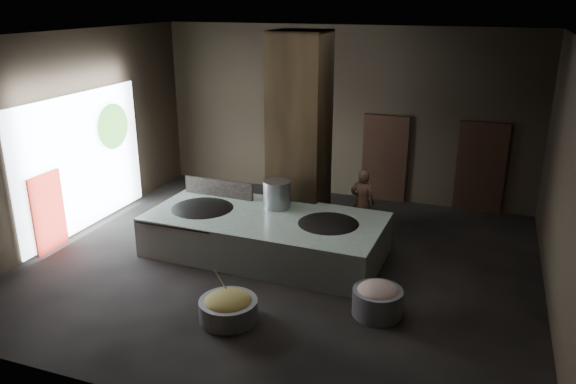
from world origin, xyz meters
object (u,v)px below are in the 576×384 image
at_px(hearth_platform, 266,234).
at_px(wok_left, 203,212).
at_px(cook, 362,202).
at_px(wok_right, 328,228).
at_px(veg_basin, 228,310).
at_px(meat_basin, 377,302).
at_px(stock_pot, 277,195).

distance_m(hearth_platform, wok_left, 1.49).
bearing_deg(cook, wok_left, 29.63).
distance_m(hearth_platform, wok_right, 1.39).
height_order(veg_basin, meat_basin, meat_basin).
relative_size(wok_left, cook, 1.00).
xyz_separation_m(stock_pot, cook, (1.63, 1.13, -0.36)).
relative_size(hearth_platform, meat_basin, 5.70).
bearing_deg(cook, wok_right, 79.35).
distance_m(hearth_platform, veg_basin, 2.67).
bearing_deg(cook, meat_basin, 108.23).
relative_size(cook, veg_basin, 1.57).
height_order(hearth_platform, cook, cook).
relative_size(wok_left, meat_basin, 1.80).
relative_size(stock_pot, veg_basin, 0.65).
relative_size(hearth_platform, wok_left, 3.17).
bearing_deg(wok_right, veg_basin, -109.61).
bearing_deg(meat_basin, veg_basin, -156.23).
xyz_separation_m(cook, meat_basin, (1.04, -3.29, -0.54)).
bearing_deg(wok_left, stock_pot, 21.80).
distance_m(wok_left, wok_right, 2.80).
xyz_separation_m(hearth_platform, wok_right, (1.35, 0.05, 0.32)).
bearing_deg(wok_left, wok_right, 2.05).
xyz_separation_m(stock_pot, meat_basin, (2.67, -2.16, -0.89)).
relative_size(hearth_platform, wok_right, 3.41).
relative_size(wok_left, stock_pot, 2.42).
distance_m(wok_right, cook, 1.66).
distance_m(wok_right, stock_pot, 1.44).
bearing_deg(wok_left, hearth_platform, 1.97).
bearing_deg(hearth_platform, meat_basin, -28.85).
bearing_deg(wok_left, cook, 28.95).
height_order(stock_pot, meat_basin, stock_pot).
xyz_separation_m(hearth_platform, stock_pot, (0.05, 0.55, 0.70)).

